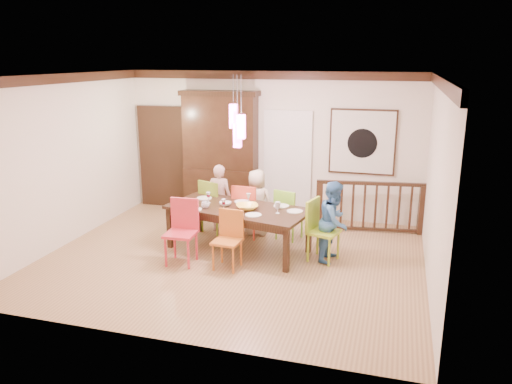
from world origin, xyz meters
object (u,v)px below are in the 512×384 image
(person_far_mid, at_px, (257,202))
(china_hutch, at_px, (221,153))
(dining_table, at_px, (238,212))
(person_end_right, at_px, (334,221))
(chair_far_left, at_px, (216,202))
(balustrade, at_px, (370,206))
(chair_end_right, at_px, (324,227))
(person_far_left, at_px, (220,198))

(person_far_mid, bearing_deg, china_hutch, -39.60)
(dining_table, bearing_deg, person_end_right, 12.20)
(chair_far_left, bearing_deg, person_far_mid, -155.40)
(balustrade, distance_m, person_far_mid, 2.10)
(chair_far_left, bearing_deg, person_end_right, -177.38)
(balustrade, bearing_deg, person_end_right, -114.97)
(chair_end_right, relative_size, balustrade, 0.50)
(chair_far_left, height_order, china_hutch, china_hutch)
(person_far_left, relative_size, person_far_mid, 1.04)
(chair_end_right, bearing_deg, chair_far_left, 84.42)
(dining_table, distance_m, person_far_left, 1.03)
(dining_table, distance_m, chair_end_right, 1.45)
(dining_table, distance_m, person_far_mid, 0.82)
(chair_far_left, height_order, balustrade, chair_far_left)
(person_far_left, bearing_deg, dining_table, 125.60)
(dining_table, xyz_separation_m, balustrade, (2.06, 1.54, -0.18))
(dining_table, relative_size, person_far_left, 1.97)
(balustrade, height_order, person_far_mid, person_far_mid)
(chair_end_right, bearing_deg, balustrade, -5.54)
(dining_table, distance_m, balustrade, 2.58)
(chair_end_right, distance_m, china_hutch, 3.19)
(person_far_left, distance_m, person_far_mid, 0.72)
(chair_end_right, xyz_separation_m, person_far_mid, (-1.36, 0.88, 0.04))
(person_far_left, relative_size, person_end_right, 0.98)
(chair_far_left, xyz_separation_m, person_far_mid, (0.78, 0.05, 0.04))
(balustrade, xyz_separation_m, person_far_left, (-2.69, -0.72, 0.14))
(china_hutch, bearing_deg, balustrade, -6.48)
(china_hutch, height_order, person_far_mid, china_hutch)
(chair_end_right, distance_m, balustrade, 1.71)
(dining_table, xyz_separation_m, china_hutch, (-0.99, 1.88, 0.59))
(china_hutch, distance_m, person_end_right, 3.24)
(chair_far_left, height_order, person_far_left, person_far_left)
(chair_far_left, bearing_deg, dining_table, 152.86)
(person_far_left, bearing_deg, chair_end_right, 154.97)
(balustrade, bearing_deg, chair_far_left, -172.21)
(balustrade, height_order, person_end_right, person_end_right)
(person_end_right, bearing_deg, person_far_mid, 73.76)
(person_far_left, height_order, person_end_right, person_end_right)
(balustrade, bearing_deg, person_far_left, -172.99)
(dining_table, distance_m, china_hutch, 2.20)
(dining_table, bearing_deg, person_far_left, 139.46)
(chair_far_left, bearing_deg, person_far_left, -114.50)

